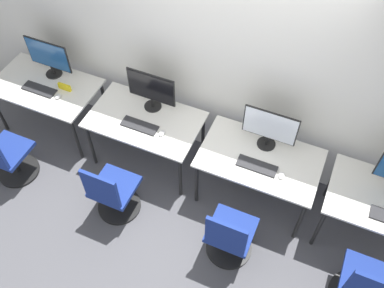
{
  "coord_description": "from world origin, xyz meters",
  "views": [
    {
      "loc": [
        1.05,
        -2.27,
        4.22
      ],
      "look_at": [
        0.0,
        0.15,
        0.86
      ],
      "focal_mm": 40.0,
      "sensor_mm": 36.0,
      "label": 1
    }
  ],
  "objects_px": {
    "keyboard_far_left": "(39,89)",
    "monitor_left": "(151,90)",
    "monitor_far_left": "(49,57)",
    "office_chair_left": "(113,194)",
    "office_chair_right": "(229,237)",
    "office_chair_far_left": "(7,157)",
    "mouse_left": "(162,133)",
    "keyboard_right": "(257,166)",
    "mouse_far_left": "(58,96)",
    "keyboard_left": "(140,126)",
    "monitor_right": "(270,128)",
    "mouse_right": "(281,176)",
    "office_chair_far_right": "(363,287)"
  },
  "relations": [
    {
      "from": "keyboard_far_left",
      "to": "monitor_left",
      "type": "xyz_separation_m",
      "value": [
        1.33,
        0.29,
        0.25
      ]
    },
    {
      "from": "monitor_far_left",
      "to": "office_chair_left",
      "type": "bearing_deg",
      "value": -37.2
    },
    {
      "from": "monitor_far_left",
      "to": "monitor_left",
      "type": "xyz_separation_m",
      "value": [
        1.33,
        -0.0,
        0.0
      ]
    },
    {
      "from": "monitor_left",
      "to": "office_chair_right",
      "type": "xyz_separation_m",
      "value": [
        1.31,
        -0.98,
        -0.62
      ]
    },
    {
      "from": "monitor_far_left",
      "to": "office_chair_far_left",
      "type": "distance_m",
      "value": 1.24
    },
    {
      "from": "monitor_far_left",
      "to": "keyboard_far_left",
      "type": "distance_m",
      "value": 0.39
    },
    {
      "from": "monitor_far_left",
      "to": "mouse_left",
      "type": "xyz_separation_m",
      "value": [
        1.6,
        -0.33,
        -0.25
      ]
    },
    {
      "from": "mouse_left",
      "to": "keyboard_right",
      "type": "xyz_separation_m",
      "value": [
        1.06,
        0.0,
        -0.01
      ]
    },
    {
      "from": "office_chair_left",
      "to": "keyboard_right",
      "type": "height_order",
      "value": "office_chair_left"
    },
    {
      "from": "mouse_far_left",
      "to": "office_chair_far_left",
      "type": "distance_m",
      "value": 0.89
    },
    {
      "from": "office_chair_far_left",
      "to": "keyboard_left",
      "type": "bearing_deg",
      "value": 29.21
    },
    {
      "from": "mouse_far_left",
      "to": "monitor_right",
      "type": "xyz_separation_m",
      "value": [
        2.38,
        0.3,
        0.25
      ]
    },
    {
      "from": "keyboard_far_left",
      "to": "keyboard_left",
      "type": "relative_size",
      "value": 1.0
    },
    {
      "from": "mouse_far_left",
      "to": "office_chair_left",
      "type": "distance_m",
      "value": 1.32
    },
    {
      "from": "mouse_far_left",
      "to": "office_chair_far_left",
      "type": "xyz_separation_m",
      "value": [
        -0.28,
        -0.76,
        -0.38
      ]
    },
    {
      "from": "keyboard_right",
      "to": "mouse_right",
      "type": "relative_size",
      "value": 4.54
    },
    {
      "from": "office_chair_right",
      "to": "office_chair_far_left",
      "type": "bearing_deg",
      "value": -178.2
    },
    {
      "from": "monitor_right",
      "to": "office_chair_far_right",
      "type": "height_order",
      "value": "monitor_right"
    },
    {
      "from": "monitor_left",
      "to": "keyboard_right",
      "type": "height_order",
      "value": "monitor_left"
    },
    {
      "from": "office_chair_far_left",
      "to": "office_chair_far_right",
      "type": "height_order",
      "value": "same"
    },
    {
      "from": "office_chair_far_left",
      "to": "monitor_left",
      "type": "relative_size",
      "value": 1.57
    },
    {
      "from": "mouse_far_left",
      "to": "keyboard_right",
      "type": "distance_m",
      "value": 2.38
    },
    {
      "from": "monitor_far_left",
      "to": "keyboard_far_left",
      "type": "bearing_deg",
      "value": -90.0
    },
    {
      "from": "monitor_left",
      "to": "mouse_right",
      "type": "distance_m",
      "value": 1.64
    },
    {
      "from": "keyboard_left",
      "to": "mouse_left",
      "type": "bearing_deg",
      "value": -0.74
    },
    {
      "from": "monitor_left",
      "to": "keyboard_left",
      "type": "bearing_deg",
      "value": -90.0
    },
    {
      "from": "office_chair_right",
      "to": "mouse_left",
      "type": "bearing_deg",
      "value": 147.48
    },
    {
      "from": "keyboard_right",
      "to": "mouse_left",
      "type": "bearing_deg",
      "value": -179.9
    },
    {
      "from": "keyboard_left",
      "to": "keyboard_right",
      "type": "bearing_deg",
      "value": -0.07
    },
    {
      "from": "monitor_left",
      "to": "mouse_left",
      "type": "relative_size",
      "value": 6.19
    },
    {
      "from": "office_chair_far_right",
      "to": "mouse_far_left",
      "type": "bearing_deg",
      "value": 169.89
    },
    {
      "from": "mouse_left",
      "to": "keyboard_right",
      "type": "height_order",
      "value": "mouse_left"
    },
    {
      "from": "keyboard_far_left",
      "to": "office_chair_right",
      "type": "xyz_separation_m",
      "value": [
        2.63,
        -0.69,
        -0.37
      ]
    },
    {
      "from": "keyboard_left",
      "to": "monitor_right",
      "type": "distance_m",
      "value": 1.39
    },
    {
      "from": "office_chair_far_right",
      "to": "keyboard_right",
      "type": "bearing_deg",
      "value": 153.43
    },
    {
      "from": "keyboard_left",
      "to": "mouse_right",
      "type": "distance_m",
      "value": 1.59
    },
    {
      "from": "office_chair_far_right",
      "to": "keyboard_far_left",
      "type": "bearing_deg",
      "value": 170.41
    },
    {
      "from": "monitor_left",
      "to": "office_chair_left",
      "type": "xyz_separation_m",
      "value": [
        0.0,
        -1.0,
        -0.62
      ]
    },
    {
      "from": "keyboard_left",
      "to": "mouse_left",
      "type": "xyz_separation_m",
      "value": [
        0.27,
        -0.0,
        0.01
      ]
    },
    {
      "from": "keyboard_left",
      "to": "office_chair_far_right",
      "type": "distance_m",
      "value": 2.7
    },
    {
      "from": "monitor_left",
      "to": "mouse_right",
      "type": "relative_size",
      "value": 6.19
    },
    {
      "from": "keyboard_far_left",
      "to": "mouse_far_left",
      "type": "height_order",
      "value": "mouse_far_left"
    },
    {
      "from": "mouse_left",
      "to": "office_chair_left",
      "type": "height_order",
      "value": "office_chair_left"
    },
    {
      "from": "keyboard_far_left",
      "to": "monitor_left",
      "type": "bearing_deg",
      "value": 12.48
    },
    {
      "from": "mouse_left",
      "to": "monitor_far_left",
      "type": "bearing_deg",
      "value": 168.38
    },
    {
      "from": "mouse_left",
      "to": "office_chair_far_left",
      "type": "bearing_deg",
      "value": -155.16
    },
    {
      "from": "monitor_far_left",
      "to": "mouse_right",
      "type": "distance_m",
      "value": 2.95
    },
    {
      "from": "mouse_left",
      "to": "office_chair_left",
      "type": "distance_m",
      "value": 0.82
    },
    {
      "from": "keyboard_left",
      "to": "mouse_left",
      "type": "height_order",
      "value": "mouse_left"
    },
    {
      "from": "monitor_right",
      "to": "office_chair_far_right",
      "type": "xyz_separation_m",
      "value": [
        1.27,
        -0.95,
        -0.62
      ]
    }
  ]
}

